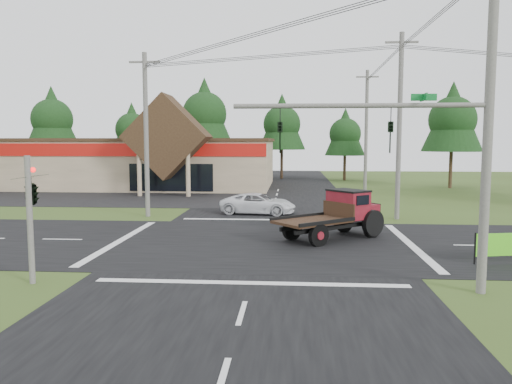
{
  "coord_description": "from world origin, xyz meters",
  "views": [
    {
      "loc": [
        1.4,
        -23.67,
        4.86
      ],
      "look_at": [
        -0.51,
        2.61,
        2.2
      ],
      "focal_mm": 35.0,
      "sensor_mm": 36.0,
      "label": 1
    }
  ],
  "objects": [
    {
      "name": "road_ew",
      "position": [
        0.0,
        0.0,
        0.01
      ],
      "size": [
        120.0,
        12.0,
        0.02
      ],
      "primitive_type": "cube",
      "color": "black",
      "rests_on": "ground"
    },
    {
      "name": "white_pickup",
      "position": [
        -0.88,
        9.67,
        0.7
      ],
      "size": [
        5.29,
        2.95,
        1.4
      ],
      "primitive_type": "imported",
      "rotation": [
        0.0,
        0.0,
        1.44
      ],
      "color": "silver",
      "rests_on": "ground"
    },
    {
      "name": "utility_pole_n",
      "position": [
        8.0,
        22.0,
        5.74
      ],
      "size": [
        2.0,
        0.3,
        11.2
      ],
      "color": "#595651",
      "rests_on": "ground"
    },
    {
      "name": "tree_side_ne",
      "position": [
        18.0,
        30.0,
        7.38
      ],
      "size": [
        6.16,
        6.16,
        11.11
      ],
      "color": "#332316",
      "rests_on": "ground"
    },
    {
      "name": "tree_row_a",
      "position": [
        -30.0,
        40.0,
        8.05
      ],
      "size": [
        6.72,
        6.72,
        12.12
      ],
      "color": "#332316",
      "rests_on": "ground"
    },
    {
      "name": "road_ns",
      "position": [
        0.0,
        0.0,
        0.01
      ],
      "size": [
        12.0,
        120.0,
        0.02
      ],
      "primitive_type": "cube",
      "color": "black",
      "rests_on": "ground"
    },
    {
      "name": "traffic_signal_corner",
      "position": [
        -7.5,
        -7.32,
        3.52
      ],
      "size": [
        0.53,
        2.48,
        4.4
      ],
      "color": "#595651",
      "rests_on": "ground"
    },
    {
      "name": "ground",
      "position": [
        0.0,
        0.0,
        0.0
      ],
      "size": [
        120.0,
        120.0,
        0.0
      ],
      "primitive_type": "plane",
      "color": "#36481A",
      "rests_on": "ground"
    },
    {
      "name": "utility_pole_ne",
      "position": [
        8.0,
        8.0,
        5.89
      ],
      "size": [
        2.0,
        0.3,
        11.5
      ],
      "color": "#595651",
      "rests_on": "ground"
    },
    {
      "name": "parking_apron",
      "position": [
        -14.0,
        19.0,
        0.01
      ],
      "size": [
        28.0,
        14.0,
        0.02
      ],
      "primitive_type": "cube",
      "color": "black",
      "rests_on": "ground"
    },
    {
      "name": "cvs_building",
      "position": [
        -15.7,
        29.57,
        2.78
      ],
      "size": [
        30.4,
        18.2,
        9.19
      ],
      "color": "gray",
      "rests_on": "ground"
    },
    {
      "name": "tree_row_d",
      "position": [
        0.0,
        42.0,
        7.38
      ],
      "size": [
        6.16,
        6.16,
        11.11
      ],
      "color": "#332316",
      "rests_on": "ground"
    },
    {
      "name": "tree_row_c",
      "position": [
        -10.0,
        41.0,
        8.72
      ],
      "size": [
        7.28,
        7.28,
        13.13
      ],
      "color": "#332316",
      "rests_on": "ground"
    },
    {
      "name": "tree_row_b",
      "position": [
        -20.0,
        42.0,
        6.7
      ],
      "size": [
        5.6,
        5.6,
        10.1
      ],
      "color": "#332316",
      "rests_on": "ground"
    },
    {
      "name": "tree_row_e",
      "position": [
        8.0,
        40.0,
        6.03
      ],
      "size": [
        5.04,
        5.04,
        9.09
      ],
      "color": "#332316",
      "rests_on": "ground"
    },
    {
      "name": "traffic_signal_mast",
      "position": [
        5.82,
        -7.5,
        4.43
      ],
      "size": [
        8.12,
        0.24,
        7.0
      ],
      "color": "#595651",
      "rests_on": "ground"
    },
    {
      "name": "utility_pole_nr",
      "position": [
        7.5,
        -7.5,
        5.64
      ],
      "size": [
        2.0,
        0.3,
        11.0
      ],
      "color": "#595651",
      "rests_on": "ground"
    },
    {
      "name": "utility_pole_nw",
      "position": [
        -8.0,
        8.0,
        5.39
      ],
      "size": [
        2.0,
        0.3,
        10.5
      ],
      "color": "#595651",
      "rests_on": "ground"
    },
    {
      "name": "antique_flatbed_truck",
      "position": [
        3.35,
        1.13,
        1.24
      ],
      "size": [
        5.99,
        5.51,
        2.47
      ],
      "primitive_type": null,
      "rotation": [
        0.0,
        0.0,
        -0.88
      ],
      "color": "#590C16",
      "rests_on": "ground"
    }
  ]
}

